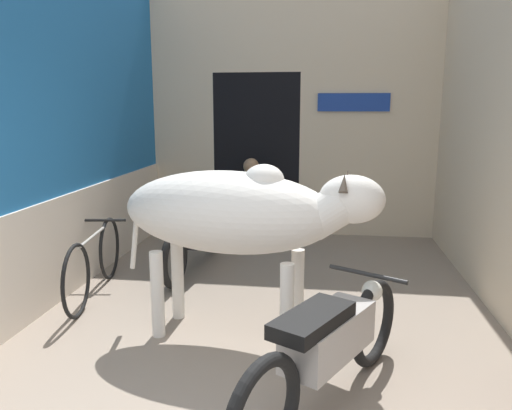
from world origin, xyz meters
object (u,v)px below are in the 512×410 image
(shopkeeper_seated, at_px, (251,199))
(bicycle, at_px, (95,262))
(cow, at_px, (237,214))
(motorcycle_far, at_px, (197,234))
(motorcycle_near, at_px, (328,344))
(plastic_stool, at_px, (271,224))

(shopkeeper_seated, bearing_deg, bicycle, -120.20)
(cow, distance_m, motorcycle_far, 1.97)
(motorcycle_near, bearing_deg, motorcycle_far, 120.31)
(cow, xyz_separation_m, plastic_stool, (-0.06, 3.02, -0.81))
(bicycle, relative_size, plastic_stool, 3.85)
(plastic_stool, bearing_deg, bicycle, -123.46)
(motorcycle_near, height_order, bicycle, motorcycle_near)
(cow, bearing_deg, motorcycle_near, -51.60)
(motorcycle_near, xyz_separation_m, shopkeeper_seated, (-1.07, 3.82, 0.19))
(motorcycle_near, height_order, plastic_stool, motorcycle_near)
(cow, bearing_deg, plastic_stool, 91.16)
(shopkeeper_seated, xyz_separation_m, plastic_stool, (0.27, 0.14, -0.39))
(motorcycle_near, distance_m, shopkeeper_seated, 3.97)
(bicycle, bearing_deg, cow, -23.72)
(cow, relative_size, bicycle, 1.26)
(plastic_stool, bearing_deg, motorcycle_near, -78.56)
(motorcycle_far, bearing_deg, bicycle, -129.14)
(cow, relative_size, shopkeeper_seated, 1.83)
(cow, bearing_deg, motorcycle_far, 115.15)
(motorcycle_near, bearing_deg, bicycle, 145.02)
(motorcycle_far, bearing_deg, shopkeeper_seated, 68.68)
(bicycle, bearing_deg, motorcycle_near, -34.98)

